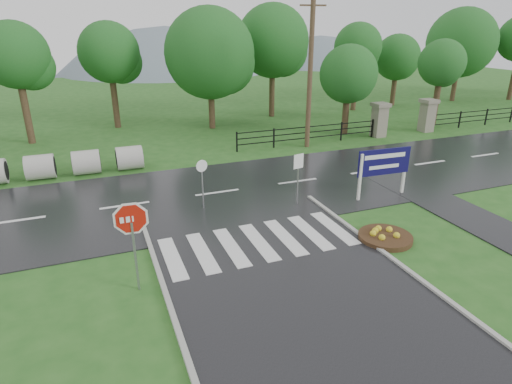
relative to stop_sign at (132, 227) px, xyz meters
name	(u,v)px	position (x,y,z in m)	size (l,w,h in m)	color
ground	(334,334)	(4.21, -3.71, -1.98)	(120.00, 120.00, 0.00)	#26591D
main_road	(217,193)	(4.21, 6.29, -1.98)	(90.00, 8.00, 0.04)	black
walkway	(469,217)	(12.71, 0.29, -1.98)	(2.20, 11.00, 0.04)	#262628
crosswalk	(259,242)	(4.21, 1.29, -1.92)	(6.50, 2.80, 0.02)	silver
pillar_west	(379,119)	(17.21, 12.29, -0.80)	(1.00, 1.00, 2.24)	gray
pillar_east	(427,115)	(21.21, 12.29, -0.80)	(1.00, 1.00, 2.24)	gray
fence_west	(309,133)	(11.96, 12.29, -1.26)	(9.58, 0.08, 1.20)	black
hills	(148,164)	(7.70, 61.29, -17.52)	(102.00, 48.00, 48.00)	slate
treeline	(176,126)	(5.21, 20.29, -1.98)	(83.20, 5.20, 10.00)	#1A541E
stop_sign	(132,227)	(0.00, 0.00, 0.00)	(1.27, 0.14, 2.86)	#939399
estate_billboard	(384,164)	(10.74, 3.28, -0.48)	(2.50, 0.19, 2.19)	silver
flower_bed	(385,236)	(8.44, -0.09, -1.84)	(1.87, 1.87, 0.37)	#332111
reg_sign_small	(298,169)	(6.94, 3.83, -0.42)	(0.48, 0.13, 2.22)	#939399
reg_sign_round	(202,178)	(3.19, 4.84, -0.63)	(0.48, 0.13, 2.11)	#939399
utility_pole_east	(310,73)	(11.59, 11.79, 2.43)	(1.54, 0.29, 8.68)	#473523
entrance_tree_left	(349,74)	(15.53, 13.79, 1.99)	(3.79, 3.79, 5.89)	#3D2B1C
entrance_tree_right	(442,64)	(23.24, 13.79, 2.43)	(3.28, 3.28, 6.11)	#3D2B1C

